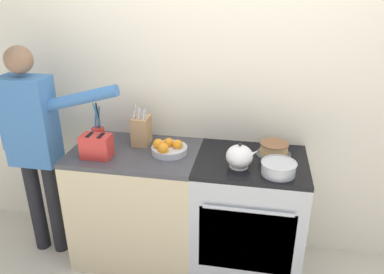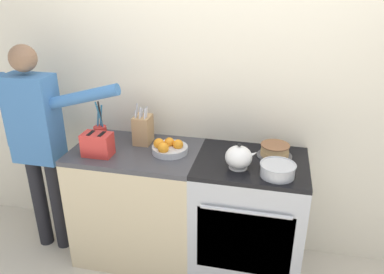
# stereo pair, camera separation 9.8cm
# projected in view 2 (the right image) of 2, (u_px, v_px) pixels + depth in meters

# --- Properties ---
(wall_back) EXTENTS (8.00, 0.04, 2.60)m
(wall_back) POSITION_uv_depth(u_px,v_px,m) (227.00, 88.00, 2.67)
(wall_back) COLOR silver
(wall_back) RESTS_ON ground_plane
(counter_cabinet) EXTENTS (0.90, 0.60, 0.90)m
(counter_cabinet) POSITION_uv_depth(u_px,v_px,m) (139.00, 203.00, 2.84)
(counter_cabinet) COLOR beige
(counter_cabinet) RESTS_ON ground_plane
(stove_range) EXTENTS (0.75, 0.63, 0.90)m
(stove_range) POSITION_uv_depth(u_px,v_px,m) (248.00, 217.00, 2.67)
(stove_range) COLOR #B7BABF
(stove_range) RESTS_ON ground_plane
(layer_cake) EXTENTS (0.24, 0.24, 0.09)m
(layer_cake) POSITION_uv_depth(u_px,v_px,m) (275.00, 151.00, 2.55)
(layer_cake) COLOR #4C4C51
(layer_cake) RESTS_ON stove_range
(tea_kettle) EXTENTS (0.21, 0.17, 0.17)m
(tea_kettle) POSITION_uv_depth(u_px,v_px,m) (239.00, 157.00, 2.39)
(tea_kettle) COLOR white
(tea_kettle) RESTS_ON stove_range
(mixing_bowl) EXTENTS (0.22, 0.22, 0.08)m
(mixing_bowl) POSITION_uv_depth(u_px,v_px,m) (278.00, 170.00, 2.30)
(mixing_bowl) COLOR #B7BABF
(mixing_bowl) RESTS_ON stove_range
(knife_block) EXTENTS (0.12, 0.15, 0.30)m
(knife_block) POSITION_uv_depth(u_px,v_px,m) (143.00, 129.00, 2.73)
(knife_block) COLOR tan
(knife_block) RESTS_ON counter_cabinet
(utensil_crock) EXTENTS (0.09, 0.09, 0.33)m
(utensil_crock) POSITION_uv_depth(u_px,v_px,m) (101.00, 134.00, 2.72)
(utensil_crock) COLOR red
(utensil_crock) RESTS_ON counter_cabinet
(fruit_bowl) EXTENTS (0.25, 0.25, 0.11)m
(fruit_bowl) POSITION_uv_depth(u_px,v_px,m) (169.00, 148.00, 2.60)
(fruit_bowl) COLOR #B7BABF
(fruit_bowl) RESTS_ON counter_cabinet
(toaster) EXTENTS (0.22, 0.13, 0.16)m
(toaster) POSITION_uv_depth(u_px,v_px,m) (97.00, 144.00, 2.55)
(toaster) COLOR red
(toaster) RESTS_ON counter_cabinet
(person_baker) EXTENTS (0.92, 0.20, 1.62)m
(person_baker) POSITION_uv_depth(u_px,v_px,m) (38.00, 136.00, 2.71)
(person_baker) COLOR black
(person_baker) RESTS_ON ground_plane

